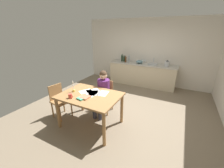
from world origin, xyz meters
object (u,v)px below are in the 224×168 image
object	(u,v)px
sink_unit	(153,64)
bottle_sauce	(129,59)
chair_side_empty	(59,100)
book_magazine	(85,97)
bottle_oil	(122,58)
mixing_bowl	(139,62)
candlestick	(74,89)
chair_at_table	(105,95)
stovetop_kettle	(167,63)
person_seated	(102,90)
book_cookery	(82,98)
dining_table	(90,99)
wine_glass_by_kettle	(143,60)
bottle_wine_red	(126,59)
wine_glass_near_sink	(145,60)
bottle_vinegar	(124,59)
coffee_mug	(70,96)

from	to	relation	value
sink_unit	bottle_sauce	distance (m)	0.97
chair_side_empty	book_magazine	xyz separation A→B (m)	(0.93, -0.10, 0.33)
bottle_oil	mixing_bowl	distance (m)	0.79
chair_side_empty	candlestick	xyz separation A→B (m)	(0.49, 0.03, 0.39)
bottle_oil	mixing_bowl	xyz separation A→B (m)	(0.78, -0.03, -0.07)
chair_at_table	stovetop_kettle	bearing A→B (deg)	62.66
chair_side_empty	candlestick	world-z (taller)	candlestick
person_seated	mixing_bowl	size ratio (longest dim) A/B	4.34
book_magazine	book_cookery	distance (m)	0.07
dining_table	wine_glass_by_kettle	size ratio (longest dim) A/B	8.68
person_seated	bottle_wine_red	xyz separation A→B (m)	(-0.37, 2.49, 0.34)
mixing_bowl	wine_glass_near_sink	xyz separation A→B (m)	(0.18, 0.15, 0.05)
book_cookery	bottle_vinegar	bearing A→B (deg)	109.76
candlestick	stovetop_kettle	distance (m)	3.60
book_cookery	bottle_wine_red	size ratio (longest dim) A/B	0.68
candlestick	mixing_bowl	distance (m)	3.24
book_magazine	stovetop_kettle	bearing A→B (deg)	70.60
chair_side_empty	stovetop_kettle	size ratio (longest dim) A/B	3.93
stovetop_kettle	bottle_vinegar	bearing A→B (deg)	179.52
sink_unit	bottle_wine_red	bearing A→B (deg)	-175.31
chair_side_empty	wine_glass_by_kettle	distance (m)	3.61
person_seated	bottle_vinegar	distance (m)	2.66
bottle_wine_red	mixing_bowl	world-z (taller)	bottle_wine_red
book_cookery	book_magazine	bearing A→B (deg)	69.57
chair_at_table	bottle_oil	xyz separation A→B (m)	(-0.57, 2.46, 0.55)
stovetop_kettle	candlestick	bearing A→B (deg)	-117.58
sink_unit	bottle_vinegar	bearing A→B (deg)	179.51
bottle_wine_red	bottle_sauce	bearing A→B (deg)	17.24
dining_table	person_seated	size ratio (longest dim) A/B	1.12
person_seated	bottle_wine_red	bearing A→B (deg)	98.42
stovetop_kettle	person_seated	bearing A→B (deg)	-115.83
person_seated	bottle_oil	world-z (taller)	bottle_oil
sink_unit	mixing_bowl	world-z (taller)	sink_unit
coffee_mug	wine_glass_by_kettle	bearing A→B (deg)	81.41
dining_table	stovetop_kettle	bearing A→B (deg)	68.70
bottle_wine_red	stovetop_kettle	world-z (taller)	bottle_wine_red
chair_at_table	sink_unit	xyz separation A→B (m)	(0.73, 2.43, 0.44)
dining_table	chair_at_table	xyz separation A→B (m)	(-0.03, 0.72, -0.20)
bottle_sauce	wine_glass_by_kettle	bearing A→B (deg)	20.15
bottle_sauce	coffee_mug	bearing A→B (deg)	-90.23
candlestick	bottle_oil	xyz separation A→B (m)	(-0.17, 3.21, 0.17)
chair_side_empty	bottle_oil	size ratio (longest dim) A/B	2.72
chair_at_table	bottle_wine_red	distance (m)	2.43
candlestick	chair_side_empty	bearing A→B (deg)	-176.27
dining_table	chair_side_empty	world-z (taller)	chair_side_empty
person_seated	bottle_sauce	size ratio (longest dim) A/B	3.75
person_seated	book_cookery	bearing A→B (deg)	-91.41
chair_at_table	chair_side_empty	world-z (taller)	chair_at_table
person_seated	candlestick	distance (m)	0.76
book_cookery	bottle_wine_red	distance (m)	3.32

